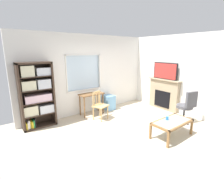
# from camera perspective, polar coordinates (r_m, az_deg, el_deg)

# --- Properties ---
(ground) EXTENTS (5.83, 5.40, 0.02)m
(ground) POSITION_cam_1_polar(r_m,az_deg,el_deg) (4.63, 6.54, -14.85)
(ground) COLOR beige
(wall_back_with_window) EXTENTS (4.83, 0.15, 2.69)m
(wall_back_with_window) POSITION_cam_1_polar(r_m,az_deg,el_deg) (5.93, -7.96, 5.10)
(wall_back_with_window) COLOR white
(wall_back_with_window) RESTS_ON ground
(wall_right) EXTENTS (0.12, 4.60, 2.69)m
(wall_right) POSITION_cam_1_polar(r_m,az_deg,el_deg) (6.15, 23.75, 4.47)
(wall_right) COLOR white
(wall_right) RESTS_ON ground
(bookshelf) EXTENTS (0.90, 0.38, 1.86)m
(bookshelf) POSITION_cam_1_polar(r_m,az_deg,el_deg) (5.12, -24.41, -1.38)
(bookshelf) COLOR #38281E
(bookshelf) RESTS_ON ground
(desk_under_window) EXTENTS (0.83, 0.41, 0.74)m
(desk_under_window) POSITION_cam_1_polar(r_m,az_deg,el_deg) (5.73, -7.02, -2.77)
(desk_under_window) COLOR brown
(desk_under_window) RESTS_ON ground
(wooden_chair) EXTENTS (0.52, 0.51, 0.90)m
(wooden_chair) POSITION_cam_1_polar(r_m,az_deg,el_deg) (5.34, -4.27, -5.37)
(wooden_chair) COLOR tan
(wooden_chair) RESTS_ON ground
(plastic_drawer_unit) EXTENTS (0.35, 0.40, 0.53)m
(plastic_drawer_unit) POSITION_cam_1_polar(r_m,az_deg,el_deg) (6.27, -1.08, -4.39)
(plastic_drawer_unit) COLOR #72ADDB
(plastic_drawer_unit) RESTS_ON ground
(fireplace) EXTENTS (0.26, 1.28, 1.14)m
(fireplace) POSITION_cam_1_polar(r_m,az_deg,el_deg) (6.51, 17.27, -1.52)
(fireplace) COLOR tan
(fireplace) RESTS_ON ground
(tv) EXTENTS (0.06, 0.95, 0.59)m
(tv) POSITION_cam_1_polar(r_m,az_deg,el_deg) (6.34, 17.71, 6.05)
(tv) COLOR black
(tv) RESTS_ON fireplace
(office_chair) EXTENTS (0.58, 0.61, 1.00)m
(office_chair) POSITION_cam_1_polar(r_m,az_deg,el_deg) (5.54, 24.27, -4.86)
(office_chair) COLOR #4C4C51
(office_chair) RESTS_ON ground
(coffee_table) EXTENTS (1.08, 0.56, 0.42)m
(coffee_table) POSITION_cam_1_polar(r_m,az_deg,el_deg) (4.57, 19.84, -10.81)
(coffee_table) COLOR #8C9E99
(coffee_table) RESTS_ON ground
(sippy_cup) EXTENTS (0.07, 0.07, 0.09)m
(sippy_cup) POSITION_cam_1_polar(r_m,az_deg,el_deg) (4.57, 18.33, -9.25)
(sippy_cup) COLOR #337FD6
(sippy_cup) RESTS_ON coffee_table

